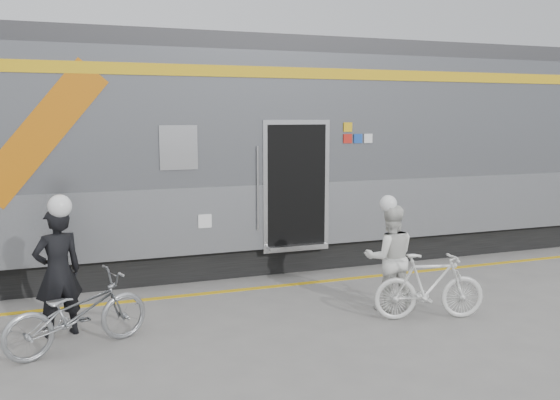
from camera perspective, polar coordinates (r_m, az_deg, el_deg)
name	(u,v)px	position (r m, az deg, el deg)	size (l,w,h in m)	color
ground	(327,332)	(7.80, 4.54, -12.57)	(90.00, 90.00, 0.00)	slate
train	(153,154)	(10.95, -12.11, 4.32)	(24.00, 3.17, 4.10)	black
safety_strip	(272,287)	(9.69, -0.77, -8.33)	(24.00, 0.12, 0.01)	gold
man	(58,272)	(7.91, -20.59, -6.53)	(0.60, 0.39, 1.64)	black
bicycle_left	(77,313)	(7.48, -18.93, -10.23)	(0.60, 1.72, 0.90)	#95989C
woman	(390,258)	(8.57, 10.52, -5.48)	(0.73, 0.57, 1.51)	silver
bicycle_right	(429,286)	(8.35, 14.19, -8.07)	(0.43, 1.52, 0.92)	silver
helmet_man	(54,196)	(7.73, -20.95, 0.41)	(0.28, 0.28, 0.28)	white
helmet_woman	(391,197)	(8.41, 10.68, 0.33)	(0.24, 0.24, 0.24)	white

